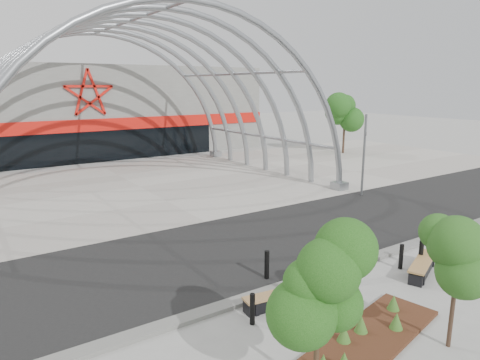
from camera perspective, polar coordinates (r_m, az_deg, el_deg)
ground at (r=14.95m, az=8.73°, el=-12.60°), size 140.00×140.00×0.00m
road at (r=17.47m, az=0.92°, el=-8.62°), size 140.00×7.00×0.02m
forecourt at (r=27.76m, az=-13.26°, el=-0.90°), size 60.00×17.00×0.04m
kerb at (r=14.76m, az=9.40°, el=-12.72°), size 60.00×0.50×0.12m
arena_building at (r=44.39m, az=-21.81°, el=8.67°), size 34.00×15.24×8.00m
vault_canopy at (r=27.76m, az=-13.26°, el=-0.90°), size 20.80×15.80×20.36m
planting_bed at (r=11.88m, az=16.60°, el=-19.43°), size 5.26×2.57×0.53m
signal_pole at (r=25.55m, az=16.19°, el=3.38°), size 0.33×0.66×4.71m
street_tree_0 at (r=8.85m, az=10.57°, el=-13.02°), size 1.55×1.55×3.52m
street_tree_1 at (r=11.49m, az=27.07°, el=-9.56°), size 1.33×1.33×3.15m
bench_0 at (r=12.95m, az=4.97°, el=-15.62°), size 2.14×0.72×0.44m
bench_1 at (r=16.14m, az=23.13°, el=-10.65°), size 2.33×1.37×0.49m
bollard_0 at (r=11.98m, az=1.66°, el=-16.82°), size 0.14×0.14×0.89m
bollard_1 at (r=14.45m, az=3.60°, el=-11.24°), size 0.16×0.16×0.99m
bollard_2 at (r=12.89m, az=9.50°, el=-14.13°), size 0.18×0.18×1.14m
bollard_3 at (r=16.20m, az=20.69°, el=-9.54°), size 0.14×0.14×0.90m
bollard_4 at (r=16.56m, az=22.97°, el=-9.08°), size 0.16×0.16×0.99m
bg_tree_1 at (r=41.20m, az=13.86°, el=9.32°), size 2.70×2.70×5.91m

